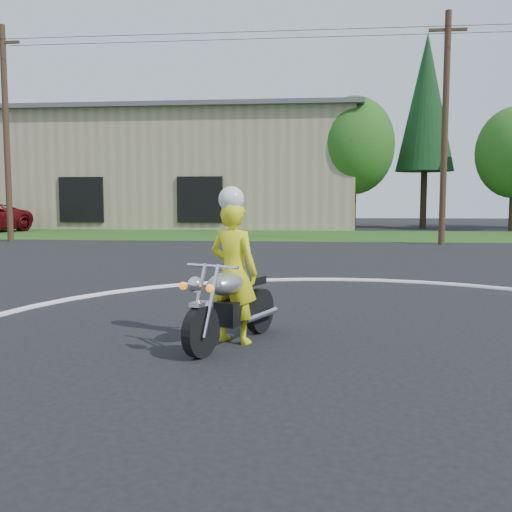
{
  "coord_description": "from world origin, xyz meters",
  "views": [
    {
      "loc": [
        -0.69,
        -4.81,
        1.93
      ],
      "look_at": [
        -1.53,
        3.68,
        1.1
      ],
      "focal_mm": 40.0,
      "sensor_mm": 36.0,
      "label": 1
    }
  ],
  "objects": [
    {
      "name": "utility_poles",
      "position": [
        5.0,
        21.0,
        5.2
      ],
      "size": [
        41.6,
        1.12,
        10.0
      ],
      "color": "#473321",
      "rests_on": "ground"
    },
    {
      "name": "warehouse",
      "position": [
        -18.0,
        39.99,
        4.16
      ],
      "size": [
        41.0,
        17.0,
        8.3
      ],
      "color": "tan",
      "rests_on": "ground"
    },
    {
      "name": "course_markings",
      "position": [
        2.17,
        4.35,
        0.01
      ],
      "size": [
        19.05,
        19.05,
        0.12
      ],
      "color": "silver",
      "rests_on": "ground"
    },
    {
      "name": "grass_strip",
      "position": [
        0.0,
        27.0,
        0.01
      ],
      "size": [
        120.0,
        10.0,
        0.02
      ],
      "primitive_type": "cube",
      "color": "#1E4714",
      "rests_on": "ground"
    },
    {
      "name": "rider_primary_grp",
      "position": [
        -1.75,
        2.77,
        1.02
      ],
      "size": [
        0.83,
        0.7,
        2.12
      ],
      "rotation": [
        0.0,
        0.0,
        -0.41
      ],
      "color": "yellow",
      "rests_on": "ground"
    },
    {
      "name": "ground",
      "position": [
        0.0,
        0.0,
        0.0
      ],
      "size": [
        120.0,
        120.0,
        0.0
      ],
      "primitive_type": "plane",
      "color": "black",
      "rests_on": "ground"
    },
    {
      "name": "primary_motorcycle",
      "position": [
        -1.76,
        2.64,
        0.55
      ],
      "size": [
        1.13,
        2.05,
        1.14
      ],
      "rotation": [
        0.0,
        0.0,
        -0.41
      ],
      "color": "black",
      "rests_on": "ground"
    }
  ]
}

